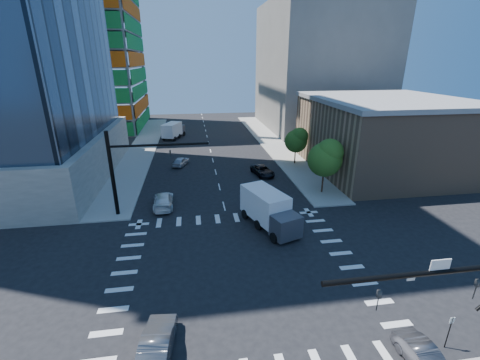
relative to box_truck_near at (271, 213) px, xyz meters
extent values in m
plane|color=black|center=(-4.04, -6.38, -1.56)|extent=(160.00, 160.00, 0.00)
cube|color=silver|center=(-4.04, -6.38, -1.56)|extent=(20.00, 20.00, 0.01)
cube|color=gray|center=(8.46, 33.62, -1.49)|extent=(5.00, 60.00, 0.15)
cube|color=gray|center=(-16.54, 33.62, -1.49)|extent=(5.00, 60.00, 0.15)
cube|color=#178034|center=(-18.94, 55.62, 22.94)|extent=(0.12, 24.00, 49.00)
cube|color=#D0520C|center=(-31.54, 43.02, 22.94)|extent=(24.00, 0.12, 49.00)
cube|color=#927054|center=(20.96, 15.62, 3.44)|extent=(20.00, 22.00, 10.00)
cube|color=gray|center=(20.96, 15.62, 8.74)|extent=(20.50, 22.50, 0.60)
cube|color=slate|center=(22.96, 48.62, 12.44)|extent=(24.00, 30.00, 28.00)
cylinder|color=black|center=(2.46, -17.88, 5.99)|extent=(10.00, 0.24, 0.24)
imported|color=black|center=(4.46, -17.88, 4.89)|extent=(0.16, 0.20, 1.00)
imported|color=black|center=(-0.04, -17.88, 4.89)|extent=(0.16, 0.20, 1.00)
cube|color=white|center=(2.46, -17.88, 6.34)|extent=(0.90, 0.04, 0.50)
cylinder|color=black|center=(-15.54, 5.12, 3.09)|extent=(0.40, 0.40, 9.00)
cylinder|color=black|center=(-10.54, 5.12, 5.99)|extent=(10.00, 0.24, 0.24)
imported|color=black|center=(-9.54, 5.12, 4.89)|extent=(0.16, 0.20, 1.00)
cylinder|color=#382316|center=(8.46, 7.62, -0.27)|extent=(0.20, 0.20, 2.27)
sphere|color=#234E14|center=(8.46, 7.62, 2.81)|extent=(4.16, 4.16, 4.16)
sphere|color=#497F2A|center=(8.86, 7.32, 3.79)|extent=(3.25, 3.25, 3.25)
cylinder|color=#382316|center=(8.76, 19.62, -0.45)|extent=(0.20, 0.20, 1.92)
sphere|color=#234E14|center=(8.76, 19.62, 2.16)|extent=(3.52, 3.52, 3.52)
sphere|color=#497F2A|center=(9.16, 19.32, 2.99)|extent=(2.75, 2.75, 2.75)
cylinder|color=black|center=(6.66, -15.38, -0.46)|extent=(0.06, 0.06, 2.20)
cube|color=silver|center=(6.66, -15.38, 0.44)|extent=(0.30, 0.03, 0.40)
imported|color=black|center=(2.57, 15.31, -0.90)|extent=(3.11, 5.11, 1.32)
imported|color=white|center=(-10.82, 6.56, -0.80)|extent=(2.29, 5.29, 1.52)
imported|color=silver|center=(-9.20, 21.57, -0.87)|extent=(2.95, 4.35, 1.37)
imported|color=#535358|center=(-9.75, -13.40, -0.79)|extent=(2.09, 4.82, 1.54)
cube|color=white|center=(0.00, 0.00, 0.53)|extent=(4.34, 6.08, 2.87)
cube|color=#46474E|center=(0.00, 0.00, -0.18)|extent=(3.05, 2.72, 2.09)
cube|color=silver|center=(-10.95, 41.17, 0.40)|extent=(4.20, 5.71, 2.68)
cube|color=#46474E|center=(-10.95, 41.17, -0.27)|extent=(2.89, 2.60, 1.96)
camera|label=1|loc=(-7.19, -27.45, 14.11)|focal=24.00mm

